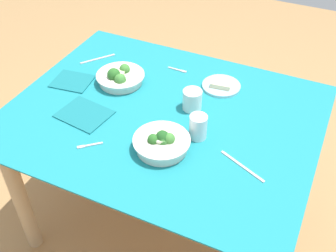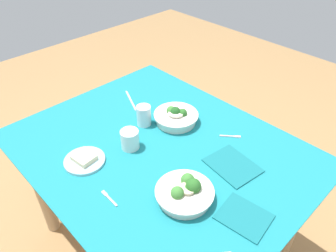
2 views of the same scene
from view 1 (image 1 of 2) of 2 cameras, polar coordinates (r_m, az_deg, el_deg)
The scene contains 13 objects.
ground_plane at distance 2.25m, azimuth -0.60°, elevation -12.76°, with size 6.00×6.00×0.00m, color #9E7547.
dining_table at distance 1.80m, azimuth -0.74°, elevation -1.02°, with size 1.28×1.02×0.72m.
broccoli_bowl_far at distance 1.90m, azimuth -6.64°, elevation 6.69°, with size 0.22×0.22×0.09m.
broccoli_bowl_near at distance 1.55m, azimuth -0.85°, elevation -2.32°, with size 0.22×0.22×0.09m.
bread_side_plate at distance 1.89m, azimuth 7.38°, elevation 5.64°, with size 0.17×0.17×0.03m.
water_glass_center at distance 1.73m, azimuth 3.38°, elevation 3.64°, with size 0.08×0.08×0.09m, color silver.
water_glass_side at distance 1.59m, azimuth 4.19°, elevation -0.10°, with size 0.07×0.07×0.10m, color silver.
fork_by_far_bowl at distance 1.61m, azimuth -10.92°, elevation -2.66°, with size 0.08×0.07×0.00m.
fork_by_near_bowl at distance 1.99m, azimuth 1.42°, elevation 7.76°, with size 0.10×0.01×0.00m.
table_knife_left at distance 1.52m, azimuth 10.22°, elevation -5.48°, with size 0.20×0.01×0.00m, color #B7B7BC.
table_knife_right at distance 2.11m, azimuth -9.69°, elevation 9.13°, with size 0.18×0.01×0.00m, color #B7B7BC.
napkin_folded_upper at distance 1.76m, azimuth -11.51°, elevation 1.62°, with size 0.21×0.17×0.01m, color #156870.
napkin_folded_lower at distance 1.96m, azimuth -13.09°, elevation 6.05°, with size 0.17×0.15×0.01m, color #156870.
Camera 1 is at (0.59, -1.20, 1.81)m, focal length 44.09 mm.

